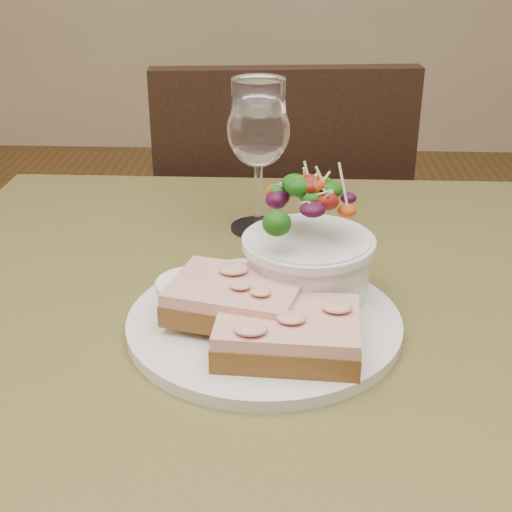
{
  "coord_description": "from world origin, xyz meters",
  "views": [
    {
      "loc": [
        0.02,
        -0.62,
        1.11
      ],
      "look_at": [
        -0.01,
        0.0,
        0.81
      ],
      "focal_mm": 50.0,
      "sensor_mm": 36.0,
      "label": 1
    }
  ],
  "objects_px": {
    "chair_far": "(274,344)",
    "cafe_table": "(268,393)",
    "dinner_plate": "(264,322)",
    "ramekin": "(191,296)",
    "salad_bowl": "(309,239)",
    "wine_glass": "(259,134)",
    "sandwich_front": "(288,332)",
    "sandwich_back": "(236,299)"
  },
  "relations": [
    {
      "from": "sandwich_back",
      "to": "ramekin",
      "type": "xyz_separation_m",
      "value": [
        -0.04,
        0.01,
        -0.0
      ]
    },
    {
      "from": "salad_bowl",
      "to": "wine_glass",
      "type": "xyz_separation_m",
      "value": [
        -0.06,
        0.19,
        0.05
      ]
    },
    {
      "from": "cafe_table",
      "to": "chair_far",
      "type": "distance_m",
      "value": 0.74
    },
    {
      "from": "ramekin",
      "to": "cafe_table",
      "type": "bearing_deg",
      "value": 23.67
    },
    {
      "from": "chair_far",
      "to": "salad_bowl",
      "type": "height_order",
      "value": "chair_far"
    },
    {
      "from": "chair_far",
      "to": "salad_bowl",
      "type": "distance_m",
      "value": 0.83
    },
    {
      "from": "chair_far",
      "to": "cafe_table",
      "type": "bearing_deg",
      "value": 84.98
    },
    {
      "from": "dinner_plate",
      "to": "wine_glass",
      "type": "bearing_deg",
      "value": 93.83
    },
    {
      "from": "dinner_plate",
      "to": "ramekin",
      "type": "relative_size",
      "value": 4.25
    },
    {
      "from": "chair_far",
      "to": "sandwich_back",
      "type": "bearing_deg",
      "value": 82.46
    },
    {
      "from": "sandwich_front",
      "to": "sandwich_back",
      "type": "bearing_deg",
      "value": 140.81
    },
    {
      "from": "cafe_table",
      "to": "sandwich_back",
      "type": "height_order",
      "value": "sandwich_back"
    },
    {
      "from": "sandwich_back",
      "to": "chair_far",
      "type": "bearing_deg",
      "value": 102.63
    },
    {
      "from": "sandwich_back",
      "to": "salad_bowl",
      "type": "relative_size",
      "value": 1.09
    },
    {
      "from": "cafe_table",
      "to": "ramekin",
      "type": "distance_m",
      "value": 0.16
    },
    {
      "from": "dinner_plate",
      "to": "wine_glass",
      "type": "distance_m",
      "value": 0.27
    },
    {
      "from": "cafe_table",
      "to": "wine_glass",
      "type": "height_order",
      "value": "wine_glass"
    },
    {
      "from": "sandwich_front",
      "to": "ramekin",
      "type": "bearing_deg",
      "value": 152.37
    },
    {
      "from": "sandwich_back",
      "to": "wine_glass",
      "type": "bearing_deg",
      "value": 102.19
    },
    {
      "from": "dinner_plate",
      "to": "wine_glass",
      "type": "relative_size",
      "value": 1.5
    },
    {
      "from": "cafe_table",
      "to": "sandwich_front",
      "type": "xyz_separation_m",
      "value": [
        0.02,
        -0.09,
        0.13
      ]
    },
    {
      "from": "cafe_table",
      "to": "ramekin",
      "type": "bearing_deg",
      "value": -156.33
    },
    {
      "from": "dinner_plate",
      "to": "sandwich_back",
      "type": "bearing_deg",
      "value": -161.89
    },
    {
      "from": "chair_far",
      "to": "sandwich_back",
      "type": "relative_size",
      "value": 6.51
    },
    {
      "from": "salad_bowl",
      "to": "wine_glass",
      "type": "relative_size",
      "value": 0.73
    },
    {
      "from": "salad_bowl",
      "to": "ramekin",
      "type": "bearing_deg",
      "value": -155.98
    },
    {
      "from": "sandwich_front",
      "to": "sandwich_back",
      "type": "height_order",
      "value": "sandwich_back"
    },
    {
      "from": "ramekin",
      "to": "salad_bowl",
      "type": "xyz_separation_m",
      "value": [
        0.11,
        0.05,
        0.04
      ]
    },
    {
      "from": "cafe_table",
      "to": "salad_bowl",
      "type": "relative_size",
      "value": 6.3
    },
    {
      "from": "dinner_plate",
      "to": "ramekin",
      "type": "distance_m",
      "value": 0.07
    },
    {
      "from": "sandwich_front",
      "to": "ramekin",
      "type": "distance_m",
      "value": 0.11
    },
    {
      "from": "cafe_table",
      "to": "salad_bowl",
      "type": "height_order",
      "value": "salad_bowl"
    },
    {
      "from": "sandwich_back",
      "to": "wine_glass",
      "type": "relative_size",
      "value": 0.79
    },
    {
      "from": "cafe_table",
      "to": "chair_far",
      "type": "bearing_deg",
      "value": 90.6
    },
    {
      "from": "sandwich_front",
      "to": "chair_far",
      "type": "bearing_deg",
      "value": 95.5
    },
    {
      "from": "dinner_plate",
      "to": "sandwich_front",
      "type": "height_order",
      "value": "sandwich_front"
    },
    {
      "from": "dinner_plate",
      "to": "salad_bowl",
      "type": "height_order",
      "value": "salad_bowl"
    },
    {
      "from": "dinner_plate",
      "to": "ramekin",
      "type": "xyz_separation_m",
      "value": [
        -0.07,
        0.0,
        0.03
      ]
    },
    {
      "from": "cafe_table",
      "to": "sandwich_front",
      "type": "bearing_deg",
      "value": -77.86
    },
    {
      "from": "sandwich_front",
      "to": "wine_glass",
      "type": "height_order",
      "value": "wine_glass"
    },
    {
      "from": "dinner_plate",
      "to": "salad_bowl",
      "type": "relative_size",
      "value": 2.07
    },
    {
      "from": "wine_glass",
      "to": "ramekin",
      "type": "bearing_deg",
      "value": -102.72
    }
  ]
}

